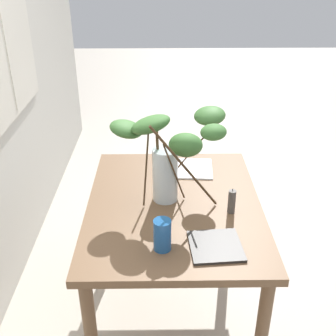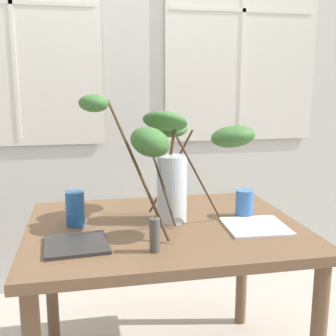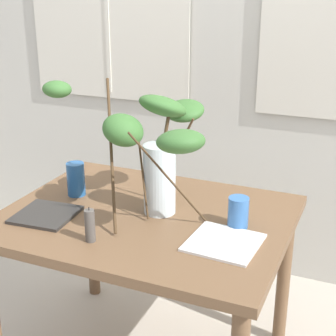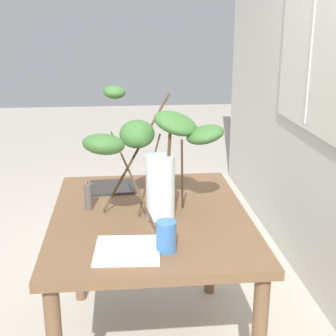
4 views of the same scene
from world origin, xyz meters
name	(u,v)px [view 4 (image 4 of 4)]	position (x,y,z in m)	size (l,w,h in m)	color
dining_table	(150,233)	(0.00, 0.00, 0.65)	(1.15, 0.90, 0.75)	brown
vase_with_branches	(155,153)	(0.03, 0.02, 1.05)	(0.70, 0.65, 0.56)	silver
drinking_glass_blue_left	(157,173)	(-0.37, 0.06, 0.82)	(0.08, 0.08, 0.15)	#235693
drinking_glass_blue_right	(166,236)	(0.37, 0.04, 0.81)	(0.08, 0.08, 0.12)	#386BAD
plate_square_left	(113,187)	(-0.37, -0.17, 0.75)	(0.23, 0.23, 0.01)	#2D2B28
plate_square_right	(127,250)	(0.37, -0.11, 0.75)	(0.25, 0.25, 0.01)	white
pillar_candle	(88,196)	(-0.09, -0.28, 0.81)	(0.04, 0.04, 0.14)	#514C47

